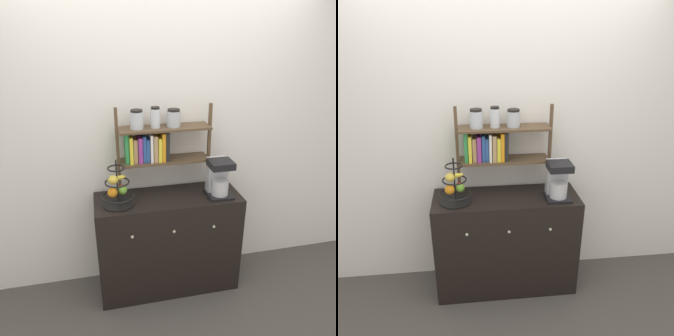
# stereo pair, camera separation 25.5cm
# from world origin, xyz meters

# --- Properties ---
(ground_plane) EXTENTS (12.00, 12.00, 0.00)m
(ground_plane) POSITION_xyz_m (0.00, 0.00, 0.00)
(ground_plane) COLOR #47423D
(wall_back) EXTENTS (7.00, 0.05, 2.60)m
(wall_back) POSITION_xyz_m (0.00, 0.47, 1.30)
(wall_back) COLOR silver
(wall_back) RESTS_ON ground_plane
(sideboard) EXTENTS (1.18, 0.44, 0.88)m
(sideboard) POSITION_xyz_m (0.00, 0.21, 0.44)
(sideboard) COLOR black
(sideboard) RESTS_ON ground_plane
(coffee_maker) EXTENTS (0.19, 0.22, 0.30)m
(coffee_maker) POSITION_xyz_m (0.41, 0.17, 1.03)
(coffee_maker) COLOR black
(coffee_maker) RESTS_ON sideboard
(fruit_stand) EXTENTS (0.25, 0.25, 0.37)m
(fruit_stand) POSITION_xyz_m (-0.40, 0.17, 1.00)
(fruit_stand) COLOR black
(fruit_stand) RESTS_ON sideboard
(shelf_hutch) EXTENTS (0.77, 0.20, 0.72)m
(shelf_hutch) POSITION_xyz_m (-0.08, 0.33, 1.32)
(shelf_hutch) COLOR brown
(shelf_hutch) RESTS_ON sideboard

